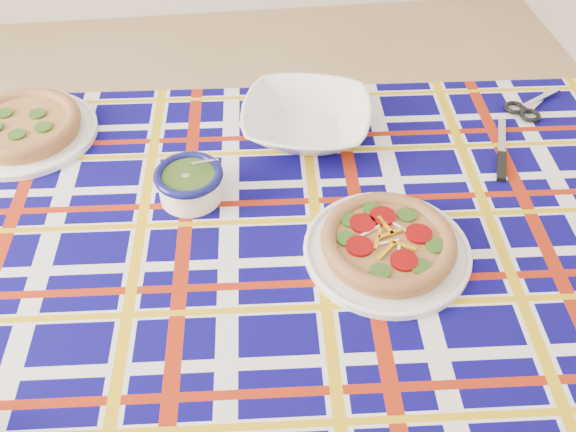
{
  "coord_description": "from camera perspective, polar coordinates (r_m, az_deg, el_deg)",
  "views": [
    {
      "loc": [
        0.34,
        -1.16,
        1.58
      ],
      "look_at": [
        0.45,
        -0.33,
        0.76
      ],
      "focal_mm": 40.0,
      "sensor_mm": 36.0,
      "label": 1
    }
  ],
  "objects": [
    {
      "name": "dining_table",
      "position": [
        1.21,
        -1.23,
        -4.69
      ],
      "size": [
        1.63,
        1.09,
        0.73
      ],
      "rotation": [
        0.0,
        0.0,
        -0.07
      ],
      "color": "brown",
      "rests_on": "floor"
    },
    {
      "name": "tablecloth",
      "position": [
        1.19,
        -1.24,
        -3.93
      ],
      "size": [
        1.67,
        1.12,
        0.1
      ],
      "primitive_type": null,
      "rotation": [
        0.0,
        0.0,
        -0.07
      ],
      "color": "#090455",
      "rests_on": "dining_table"
    },
    {
      "name": "second_focaccia_plate",
      "position": [
        1.48,
        -22.5,
        7.47
      ],
      "size": [
        0.31,
        0.31,
        0.06
      ],
      "primitive_type": null,
      "rotation": [
        0.0,
        0.0,
        -0.01
      ],
      "color": "#A16B39",
      "rests_on": "tablecloth"
    },
    {
      "name": "main_focaccia_plate",
      "position": [
        1.13,
        8.9,
        -2.32
      ],
      "size": [
        0.31,
        0.31,
        0.06
      ],
      "primitive_type": null,
      "rotation": [
        0.0,
        0.0,
        -0.03
      ],
      "color": "#A16B39",
      "rests_on": "tablecloth"
    },
    {
      "name": "kitchen_scissors",
      "position": [
        1.6,
        21.56,
        9.68
      ],
      "size": [
        0.21,
        0.18,
        0.02
      ],
      "primitive_type": null,
      "rotation": [
        0.0,
        0.0,
        0.61
      ],
      "color": "silver",
      "rests_on": "tablecloth"
    },
    {
      "name": "pesto_bowl",
      "position": [
        1.23,
        -8.76,
        3.03
      ],
      "size": [
        0.14,
        0.14,
        0.08
      ],
      "primitive_type": null,
      "rotation": [
        0.0,
        0.0,
        -0.09
      ],
      "color": "#223C10",
      "rests_on": "tablecloth"
    },
    {
      "name": "table_knife",
      "position": [
        1.45,
        18.47,
        6.64
      ],
      "size": [
        0.1,
        0.22,
        0.01
      ],
      "primitive_type": null,
      "rotation": [
        0.0,
        0.0,
        1.21
      ],
      "color": "silver",
      "rests_on": "tablecloth"
    },
    {
      "name": "floor",
      "position": [
        1.99,
        -14.24,
        -10.2
      ],
      "size": [
        4.0,
        4.0,
        0.0
      ],
      "primitive_type": "plane",
      "color": "#9E7D51",
      "rests_on": "ground"
    },
    {
      "name": "serving_bowl",
      "position": [
        1.38,
        1.64,
        8.48
      ],
      "size": [
        0.33,
        0.33,
        0.07
      ],
      "primitive_type": "imported",
      "rotation": [
        0.0,
        0.0,
        -0.23
      ],
      "color": "white",
      "rests_on": "tablecloth"
    }
  ]
}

